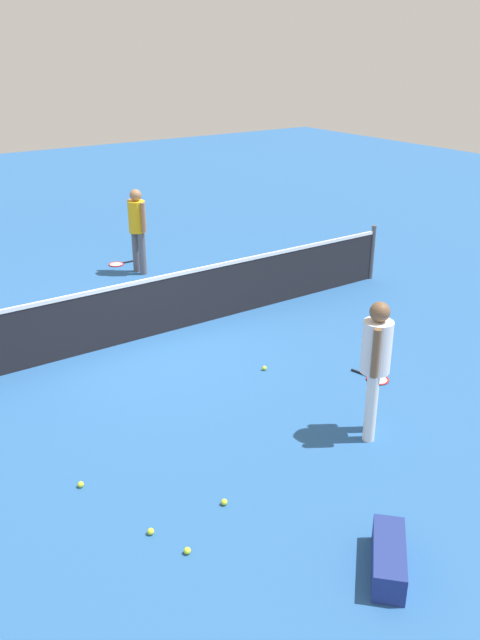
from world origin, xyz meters
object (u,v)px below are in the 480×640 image
object	(u,v)px
tennis_ball_midcourt	(187,551)
equipment_bag	(389,555)
player_far_side	(137,224)
tennis_ball_near_player	(264,368)
tennis_ball_stray_left	(224,502)
tennis_ball_by_net	(81,484)
tennis_racket_far_player	(117,264)
tennis_racket_near_player	(376,379)
tennis_ball_stray_right	(151,531)
player_near_side	(376,359)

from	to	relation	value
tennis_ball_midcourt	equipment_bag	bearing A→B (deg)	-39.98
player_far_side	tennis_ball_near_player	distance (m)	4.97
tennis_ball_midcourt	player_far_side	bearing A→B (deg)	66.55
tennis_ball_midcourt	tennis_ball_stray_left	size ratio (longest dim) A/B	1.00
player_far_side	equipment_bag	size ratio (longest dim) A/B	2.22
player_far_side	tennis_ball_by_net	bearing A→B (deg)	-121.65
tennis_racket_far_player	tennis_ball_by_net	size ratio (longest dim) A/B	8.86
tennis_ball_by_net	tennis_racket_near_player	bearing A→B (deg)	-0.93
tennis_ball_midcourt	tennis_racket_near_player	bearing A→B (deg)	20.08
tennis_ball_stray_right	equipment_bag	distance (m)	2.21
player_far_side	equipment_bag	distance (m)	8.76
player_near_side	tennis_ball_near_player	size ratio (longest dim) A/B	25.76
player_far_side	tennis_racket_near_player	world-z (taller)	player_far_side
tennis_ball_midcourt	equipment_bag	world-z (taller)	equipment_bag
tennis_racket_near_player	equipment_bag	bearing A→B (deg)	-133.81
tennis_ball_by_net	tennis_ball_stray_right	size ratio (longest dim) A/B	1.00
tennis_ball_near_player	tennis_ball_by_net	world-z (taller)	same
tennis_ball_by_net	tennis_ball_stray_left	world-z (taller)	same
tennis_ball_midcourt	tennis_racket_far_player	bearing A→B (deg)	69.51
tennis_ball_stray_right	equipment_bag	bearing A→B (deg)	-45.66
tennis_ball_near_player	equipment_bag	bearing A→B (deg)	-110.24
player_near_side	tennis_ball_by_net	distance (m)	3.51
tennis_ball_near_player	equipment_bag	distance (m)	3.91
player_far_side	tennis_ball_stray_right	bearing A→B (deg)	-115.77
tennis_ball_stray_left	tennis_ball_stray_right	xyz separation A→B (m)	(-0.81, 0.04, 0.00)
player_far_side	tennis_racket_near_player	distance (m)	6.08
player_near_side	tennis_ball_stray_right	xyz separation A→B (m)	(-2.94, -0.06, -0.98)
player_far_side	equipment_bag	bearing A→B (deg)	-102.00
tennis_ball_stray_right	tennis_racket_near_player	bearing A→B (deg)	13.85
tennis_ball_midcourt	tennis_ball_stray_right	distance (m)	0.45
tennis_ball_midcourt	tennis_ball_stray_right	world-z (taller)	same
equipment_bag	tennis_ball_stray_right	bearing A→B (deg)	134.34
tennis_racket_far_player	tennis_ball_by_net	xyz separation A→B (m)	(-3.47, -6.63, 0.02)
tennis_racket_near_player	tennis_ball_midcourt	xyz separation A→B (m)	(-3.84, -1.41, 0.02)
tennis_ball_stray_left	tennis_racket_far_player	bearing A→B (deg)	72.91
player_near_side	tennis_ball_midcourt	size ratio (longest dim) A/B	25.76
tennis_ball_stray_left	tennis_ball_stray_right	world-z (taller)	same
tennis_racket_far_player	tennis_ball_stray_left	size ratio (longest dim) A/B	8.86
player_near_side	tennis_ball_near_player	bearing A→B (deg)	91.25
player_far_side	tennis_ball_by_net	distance (m)	6.99
tennis_racket_near_player	tennis_ball_by_net	distance (m)	4.28
tennis_racket_near_player	tennis_ball_midcourt	size ratio (longest dim) A/B	9.19
player_near_side	equipment_bag	size ratio (longest dim) A/B	2.22
tennis_racket_far_player	equipment_bag	xyz separation A→B (m)	(-1.65, -9.27, 0.13)
tennis_ball_near_player	tennis_ball_stray_right	distance (m)	3.57
tennis_racket_far_player	tennis_ball_midcourt	distance (m)	8.66
tennis_racket_near_player	tennis_ball_near_player	bearing A→B (deg)	135.10
tennis_racket_far_player	equipment_bag	bearing A→B (deg)	-100.08
player_near_side	player_far_side	xyz separation A→B (m)	(0.41, 6.89, 0.00)
tennis_racket_near_player	tennis_ball_midcourt	bearing A→B (deg)	-159.92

